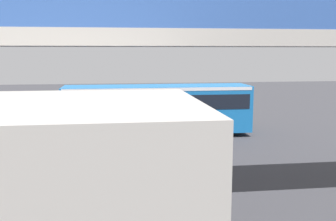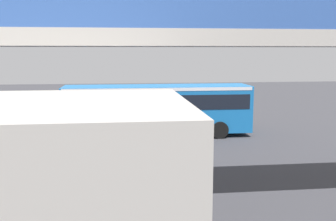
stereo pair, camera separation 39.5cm
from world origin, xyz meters
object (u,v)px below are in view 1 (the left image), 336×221
Objects in this scene: bicycle_green at (33,145)px; traffic_sign at (72,97)px; city_bus at (157,106)px; bicycle_red at (16,140)px; pedestrian at (249,113)px.

traffic_sign reaches higher than bicycle_green.
bicycle_red is (8.09, 1.84, -1.51)m from city_bus.
city_bus is 7.91m from traffic_sign.
pedestrian is at bearing -164.14° from bicycle_red.
bicycle_green is 0.63× the size of traffic_sign.
pedestrian is at bearing -160.61° from city_bus.
bicycle_red is at bearing 72.23° from traffic_sign.
city_bus is 6.52× the size of bicycle_green.
traffic_sign reaches higher than bicycle_red.
traffic_sign is at bearing -107.77° from bicycle_red.
traffic_sign is at bearing -13.51° from pedestrian.
bicycle_green and bicycle_red have the same top height.
traffic_sign is (-1.17, -8.58, 1.52)m from bicycle_green.
city_bus is 6.52× the size of bicycle_red.
pedestrian is (-14.89, -4.23, 0.51)m from bicycle_red.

